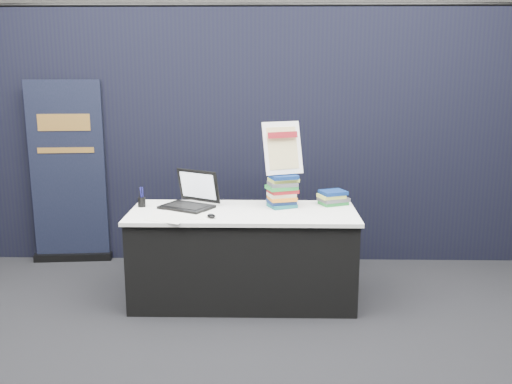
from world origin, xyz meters
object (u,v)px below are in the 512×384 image
object	(u,v)px
display_table	(243,256)
pullup_banner	(69,183)
book_stack_short	(332,198)
laptop	(187,199)
book_stack_tall	(282,191)
stacking_chair	(302,214)
info_sign	(283,149)

from	to	relation	value
display_table	pullup_banner	xyz separation A→B (m)	(-1.72, 0.95, 0.40)
display_table	book_stack_short	distance (m)	0.88
laptop	book_stack_tall	size ratio (longest dim) A/B	1.80
laptop	book_stack_short	distance (m)	1.19
stacking_chair	pullup_banner	bearing A→B (deg)	-179.71
info_sign	stacking_chair	distance (m)	1.04
laptop	pullup_banner	bearing A→B (deg)	175.90
info_sign	laptop	bearing A→B (deg)	161.35
laptop	book_stack_tall	xyz separation A→B (m)	(0.77, 0.02, 0.07)
display_table	laptop	distance (m)	0.65
display_table	info_sign	world-z (taller)	info_sign
book_stack_short	pullup_banner	world-z (taller)	pullup_banner
display_table	laptop	bearing A→B (deg)	164.29
book_stack_tall	pullup_banner	distance (m)	2.19
book_stack_short	pullup_banner	size ratio (longest dim) A/B	0.15
book_stack_tall	book_stack_short	xyz separation A→B (m)	(0.42, 0.08, -0.07)
display_table	pullup_banner	world-z (taller)	pullup_banner
info_sign	stacking_chair	bearing A→B (deg)	51.02
laptop	info_sign	distance (m)	0.88
display_table	stacking_chair	distance (m)	1.04
info_sign	pullup_banner	size ratio (longest dim) A/B	0.25
laptop	book_stack_tall	world-z (taller)	laptop
book_stack_short	stacking_chair	xyz separation A→B (m)	(-0.20, 0.66, -0.32)
info_sign	pullup_banner	xyz separation A→B (m)	(-2.03, 0.77, -0.45)
laptop	pullup_banner	size ratio (longest dim) A/B	0.27
pullup_banner	stacking_chair	distance (m)	2.27
book_stack_tall	info_sign	bearing A→B (deg)	90.00
info_sign	book_stack_tall	bearing A→B (deg)	-112.14
laptop	book_stack_short	size ratio (longest dim) A/B	1.88
book_stack_tall	book_stack_short	size ratio (longest dim) A/B	1.04
laptop	display_table	bearing A→B (deg)	13.23
stacking_chair	book_stack_tall	bearing A→B (deg)	-104.31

